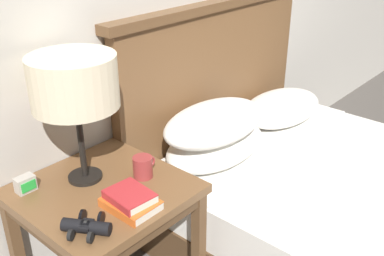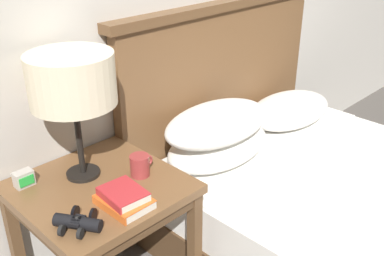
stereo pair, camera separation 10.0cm
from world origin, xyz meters
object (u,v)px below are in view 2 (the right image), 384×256
at_px(nightstand, 101,203).
at_px(alarm_clock, 24,179).
at_px(bed, 339,205).
at_px(coffee_mug, 140,165).
at_px(book_on_nightstand, 124,202).
at_px(table_lamp, 72,81).
at_px(book_stacked_on_top, 123,194).
at_px(binoculars_pair, 78,222).

distance_m(nightstand, alarm_clock, 0.30).
xyz_separation_m(bed, coffee_mug, (-0.83, 0.45, 0.38)).
distance_m(nightstand, book_on_nightstand, 0.20).
bearing_deg(book_on_nightstand, coffee_mug, 34.46).
relative_size(table_lamp, book_on_nightstand, 2.60).
bearing_deg(coffee_mug, alarm_clock, 144.73).
xyz_separation_m(nightstand, coffee_mug, (0.16, -0.06, 0.12)).
xyz_separation_m(nightstand, alarm_clock, (-0.20, 0.19, 0.11)).
xyz_separation_m(book_stacked_on_top, binoculars_pair, (-0.18, 0.00, -0.02)).
height_order(nightstand, alarm_clock, alarm_clock).
distance_m(table_lamp, book_on_nightstand, 0.46).
distance_m(bed, coffee_mug, 1.02).
relative_size(bed, coffee_mug, 17.56).
xyz_separation_m(binoculars_pair, coffee_mug, (0.35, 0.11, 0.02)).
bearing_deg(book_on_nightstand, binoculars_pair, 177.30).
height_order(bed, book_stacked_on_top, bed).
bearing_deg(bed, alarm_clock, 149.32).
relative_size(bed, book_stacked_on_top, 10.69).
bearing_deg(book_on_nightstand, book_stacked_on_top, 75.54).
bearing_deg(book_on_nightstand, alarm_clock, 116.45).
relative_size(book_stacked_on_top, binoculars_pair, 1.07).
height_order(bed, book_on_nightstand, bed).
distance_m(book_on_nightstand, book_stacked_on_top, 0.03).
distance_m(bed, book_stacked_on_top, 1.13).
xyz_separation_m(bed, book_stacked_on_top, (-1.00, 0.34, 0.39)).
bearing_deg(coffee_mug, book_stacked_on_top, -146.21).
height_order(bed, table_lamp, bed).
height_order(book_on_nightstand, coffee_mug, coffee_mug).
height_order(coffee_mug, alarm_clock, coffee_mug).
distance_m(bed, alarm_clock, 1.43).
height_order(table_lamp, book_on_nightstand, table_lamp).
bearing_deg(book_on_nightstand, table_lamp, 86.96).
bearing_deg(book_stacked_on_top, table_lamp, 87.11).
relative_size(table_lamp, alarm_clock, 6.97).
xyz_separation_m(book_on_nightstand, binoculars_pair, (-0.18, 0.01, 0.01)).
distance_m(table_lamp, alarm_clock, 0.42).
bearing_deg(bed, book_on_nightstand, 161.47).
bearing_deg(table_lamp, alarm_clock, 155.50).
height_order(table_lamp, alarm_clock, table_lamp).
height_order(binoculars_pair, coffee_mug, coffee_mug).
xyz_separation_m(table_lamp, alarm_clock, (-0.20, 0.09, -0.36)).
relative_size(bed, binoculars_pair, 11.40).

